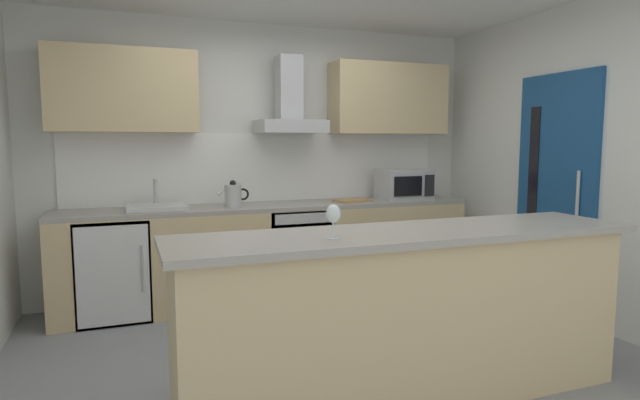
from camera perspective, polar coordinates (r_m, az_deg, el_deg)
ground at (r=3.76m, az=1.29°, el=-16.91°), size 5.32×4.54×0.02m
wall_back at (r=5.20m, az=-6.25°, el=4.37°), size 5.32×0.12×2.60m
wall_right at (r=4.76m, az=27.01°, el=3.54°), size 0.12×4.54×2.60m
backsplash_tile at (r=5.14m, az=-6.04°, el=3.57°), size 3.67×0.02×0.66m
counter_back at (r=4.94m, az=-5.03°, el=-5.66°), size 3.80×0.60×0.90m
counter_island at (r=3.07m, az=9.59°, el=-12.27°), size 2.69×0.64×0.99m
upper_cabinets at (r=5.00m, az=-5.66°, el=11.30°), size 3.75×0.32×0.70m
side_door at (r=4.88m, az=24.24°, el=0.51°), size 0.08×0.85×2.05m
oven at (r=4.97m, az=-2.77°, el=-5.46°), size 0.60×0.62×0.80m
refrigerator at (r=4.75m, az=-21.58°, el=-6.90°), size 0.58×0.60×0.85m
microwave at (r=5.32m, az=9.15°, el=1.68°), size 0.50×0.38×0.30m
sink at (r=4.68m, az=-17.39°, el=-0.66°), size 0.50×0.40×0.26m
kettle at (r=4.71m, az=-9.45°, el=0.52°), size 0.29×0.15×0.24m
range_hood at (r=5.00m, az=-3.32°, el=9.91°), size 0.62×0.45×0.72m
wine_glass at (r=2.63m, az=1.46°, el=-1.64°), size 0.08×0.08×0.18m
chopping_board at (r=5.08m, az=3.58°, el=-0.04°), size 0.39×0.30×0.02m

